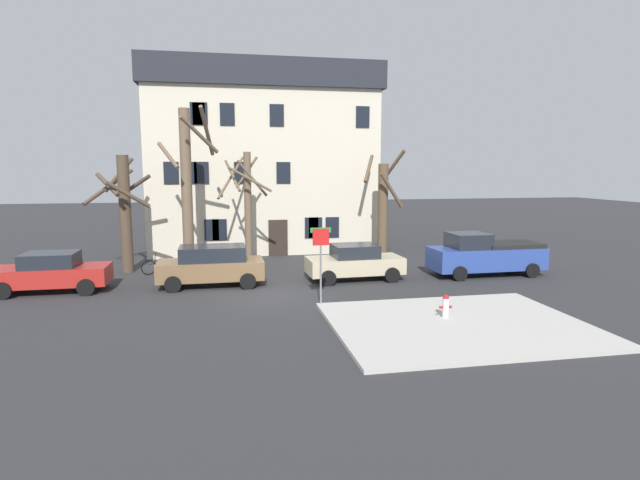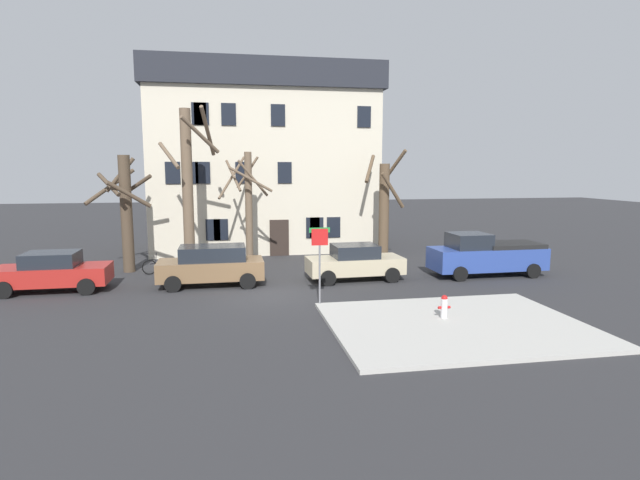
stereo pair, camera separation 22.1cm
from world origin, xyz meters
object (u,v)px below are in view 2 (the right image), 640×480
Objects in this scene: car_brown_wagon at (211,265)px; car_beige_sedan at (355,262)px; building_main at (263,159)px; street_sign_pole at (320,252)px; tree_bare_far at (248,203)px; bicycle_leaning at (161,266)px; pickup_truck_blue at (486,255)px; tree_bare_mid at (188,185)px; tree_bare_end at (384,207)px; fire_hydrant at (444,306)px; car_red_sedan at (52,272)px; tree_bare_near at (125,209)px.

car_beige_sedan is (6.37, -0.02, -0.09)m from car_brown_wagon.
street_sign_pole is (0.91, -15.06, -3.62)m from building_main.
tree_bare_far is 1.34× the size of car_beige_sedan.
bicycle_leaning is (-2.51, 3.08, -0.54)m from car_brown_wagon.
pickup_truck_blue is at bearing -12.09° from bicycle_leaning.
tree_bare_mid is 2.71× the size of street_sign_pole.
tree_bare_end is 1.39× the size of car_beige_sedan.
tree_bare_end reaches higher than fire_hydrant.
tree_bare_far is 5.28m from bicycle_leaning.
tree_bare_mid is 9.57m from street_sign_pole.
car_beige_sedan is 2.64× the size of bicycle_leaning.
tree_bare_end is 16.60m from car_red_sedan.
building_main is 12.34m from car_beige_sedan.
bicycle_leaning is at bearing 129.19° from car_brown_wagon.
building_main reaches higher than car_brown_wagon.
street_sign_pole is (-5.31, -9.19, -0.88)m from tree_bare_end.
tree_bare_mid reaches higher than car_beige_sedan.
car_brown_wagon is 1.53× the size of street_sign_pole.
tree_bare_end is at bearing -43.27° from building_main.
car_red_sedan is at bearing -131.46° from building_main.
tree_bare_far is at bearing 3.15° from tree_bare_near.
tree_bare_end is 3.67× the size of bicycle_leaning.
fire_hydrant is at bearing -127.31° from pickup_truck_blue.
pickup_truck_blue is at bearing -1.52° from car_beige_sedan.
car_beige_sedan is (-2.93, -5.00, -2.11)m from tree_bare_end.
car_brown_wagon is (4.13, -3.83, -2.20)m from tree_bare_near.
tree_bare_mid is 7.22m from car_red_sedan.
tree_bare_far is 8.74m from street_sign_pole.
bicycle_leaning is (3.92, 2.98, -0.46)m from car_red_sedan.
tree_bare_end is 1.14× the size of pickup_truck_blue.
street_sign_pole is (2.22, -8.37, -1.23)m from tree_bare_far.
car_beige_sedan is at bearing -0.50° from car_red_sedan.
tree_bare_end is 6.49m from pickup_truck_blue.
car_beige_sedan is 5.61× the size of fire_hydrant.
tree_bare_far is 1.31× the size of car_brown_wagon.
tree_bare_end is at bearing 59.64° from car_beige_sedan.
fire_hydrant is at bearing -41.82° from tree_bare_near.
car_brown_wagon is 12.72m from pickup_truck_blue.
tree_bare_near is 17.45m from pickup_truck_blue.
tree_bare_mid is at bearing 130.37° from fire_hydrant.
building_main is 8.98m from tree_bare_end.
tree_bare_end is 1.36× the size of car_red_sedan.
tree_bare_far is 5.09m from car_brown_wagon.
fire_hydrant is at bearing -41.27° from car_brown_wagon.
tree_bare_end is at bearing 59.97° from street_sign_pole.
tree_bare_mid reaches higher than street_sign_pole.
tree_bare_end is 1.36× the size of car_brown_wagon.
building_main is 17.90× the size of fire_hydrant.
tree_bare_far is 6.68m from car_beige_sedan.
pickup_truck_blue is 9.68m from street_sign_pole.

